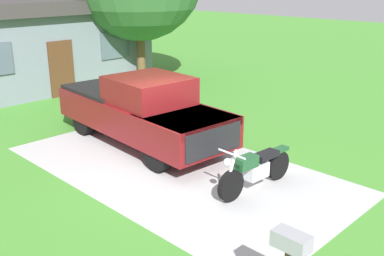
{
  "coord_description": "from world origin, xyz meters",
  "views": [
    {
      "loc": [
        -6.7,
        -7.16,
        4.3
      ],
      "look_at": [
        0.53,
        -0.02,
        0.9
      ],
      "focal_mm": 42.02,
      "sensor_mm": 36.0,
      "label": 1
    }
  ],
  "objects_px": {
    "motorcycle": "(255,169)",
    "pickup_truck": "(140,109)",
    "neighbor_house": "(28,43)",
    "mailbox": "(290,253)"
  },
  "relations": [
    {
      "from": "motorcycle",
      "to": "pickup_truck",
      "type": "xyz_separation_m",
      "value": [
        0.15,
        4.0,
        0.48
      ]
    },
    {
      "from": "pickup_truck",
      "to": "neighbor_house",
      "type": "distance_m",
      "value": 8.75
    },
    {
      "from": "motorcycle",
      "to": "pickup_truck",
      "type": "distance_m",
      "value": 4.03
    },
    {
      "from": "pickup_truck",
      "to": "neighbor_house",
      "type": "bearing_deg",
      "value": 82.26
    },
    {
      "from": "pickup_truck",
      "to": "neighbor_house",
      "type": "xyz_separation_m",
      "value": [
        1.17,
        8.63,
        0.84
      ]
    },
    {
      "from": "pickup_truck",
      "to": "neighbor_house",
      "type": "height_order",
      "value": "neighbor_house"
    },
    {
      "from": "pickup_truck",
      "to": "mailbox",
      "type": "relative_size",
      "value": 4.56
    },
    {
      "from": "motorcycle",
      "to": "pickup_truck",
      "type": "relative_size",
      "value": 0.39
    },
    {
      "from": "motorcycle",
      "to": "neighbor_house",
      "type": "distance_m",
      "value": 12.76
    },
    {
      "from": "pickup_truck",
      "to": "neighbor_house",
      "type": "relative_size",
      "value": 0.6
    }
  ]
}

